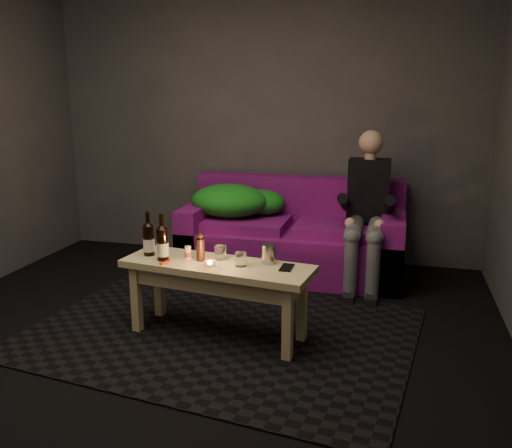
{
  "coord_description": "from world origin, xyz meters",
  "views": [
    {
      "loc": [
        1.2,
        -2.67,
        1.56
      ],
      "look_at": [
        0.19,
        1.24,
        0.55
      ],
      "focal_mm": 38.0,
      "sensor_mm": 36.0,
      "label": 1
    }
  ],
  "objects_px": {
    "coffee_table": "(217,276)",
    "beer_bottle_b": "(162,243)",
    "steel_cup": "(269,254)",
    "sofa": "(293,239)",
    "beer_bottle_a": "(149,239)",
    "person": "(367,207)"
  },
  "relations": [
    {
      "from": "coffee_table",
      "to": "beer_bottle_a",
      "type": "xyz_separation_m",
      "value": [
        -0.48,
        0.05,
        0.2
      ]
    },
    {
      "from": "sofa",
      "to": "beer_bottle_b",
      "type": "relative_size",
      "value": 6.16
    },
    {
      "from": "beer_bottle_b",
      "to": "steel_cup",
      "type": "bearing_deg",
      "value": 9.17
    },
    {
      "from": "steel_cup",
      "to": "person",
      "type": "bearing_deg",
      "value": 65.54
    },
    {
      "from": "sofa",
      "to": "steel_cup",
      "type": "distance_m",
      "value": 1.36
    },
    {
      "from": "beer_bottle_a",
      "to": "beer_bottle_b",
      "type": "relative_size",
      "value": 0.97
    },
    {
      "from": "beer_bottle_a",
      "to": "beer_bottle_b",
      "type": "distance_m",
      "value": 0.15
    },
    {
      "from": "sofa",
      "to": "beer_bottle_b",
      "type": "bearing_deg",
      "value": -111.93
    },
    {
      "from": "beer_bottle_a",
      "to": "steel_cup",
      "type": "distance_m",
      "value": 0.8
    },
    {
      "from": "coffee_table",
      "to": "beer_bottle_b",
      "type": "xyz_separation_m",
      "value": [
        -0.35,
        -0.03,
        0.2
      ]
    },
    {
      "from": "coffee_table",
      "to": "sofa",
      "type": "bearing_deg",
      "value": 80.88
    },
    {
      "from": "beer_bottle_a",
      "to": "sofa",
      "type": "bearing_deg",
      "value": 62.44
    },
    {
      "from": "beer_bottle_b",
      "to": "coffee_table",
      "type": "bearing_deg",
      "value": 4.5
    },
    {
      "from": "beer_bottle_a",
      "to": "steel_cup",
      "type": "relative_size",
      "value": 2.42
    },
    {
      "from": "coffee_table",
      "to": "person",
      "type": "bearing_deg",
      "value": 55.92
    },
    {
      "from": "person",
      "to": "beer_bottle_a",
      "type": "relative_size",
      "value": 4.24
    },
    {
      "from": "person",
      "to": "coffee_table",
      "type": "distance_m",
      "value": 1.54
    },
    {
      "from": "person",
      "to": "steel_cup",
      "type": "height_order",
      "value": "person"
    },
    {
      "from": "beer_bottle_b",
      "to": "sofa",
      "type": "bearing_deg",
      "value": 68.07
    },
    {
      "from": "sofa",
      "to": "person",
      "type": "distance_m",
      "value": 0.73
    },
    {
      "from": "coffee_table",
      "to": "steel_cup",
      "type": "distance_m",
      "value": 0.36
    },
    {
      "from": "sofa",
      "to": "person",
      "type": "xyz_separation_m",
      "value": [
        0.62,
        -0.15,
        0.35
      ]
    }
  ]
}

